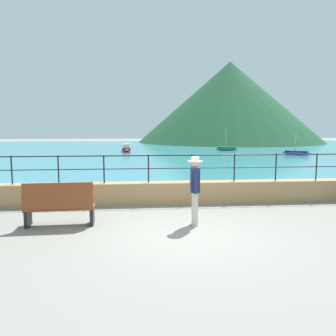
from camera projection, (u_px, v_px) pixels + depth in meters
name	position (u px, v px, depth m)	size (l,w,h in m)	color
ground_plane	(184.00, 234.00, 7.91)	(120.00, 120.00, 0.00)	gray
promenade_wall	(170.00, 193.00, 11.03)	(20.00, 0.56, 0.70)	tan
railing	(170.00, 163.00, 10.91)	(18.44, 0.04, 0.90)	black
lake_water	(148.00, 151.00, 33.44)	(64.00, 44.32, 0.06)	teal
hill_main	(229.00, 102.00, 51.90)	(28.15, 28.15, 12.24)	#1E4C2D
hill_secondary	(237.00, 129.00, 48.56)	(11.63, 11.63, 4.22)	#285633
bench_main	(59.00, 205.00, 8.45)	(1.72, 0.61, 1.13)	brown
person_walking	(195.00, 187.00, 8.52)	(0.38, 0.57, 1.75)	beige
boat_0	(296.00, 152.00, 28.84)	(2.42, 1.99, 2.08)	#2D4C9E
boat_1	(126.00, 149.00, 32.35)	(1.02, 2.34, 0.76)	red
boat_2	(227.00, 148.00, 34.18)	(2.47, 1.58, 2.16)	#338C59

